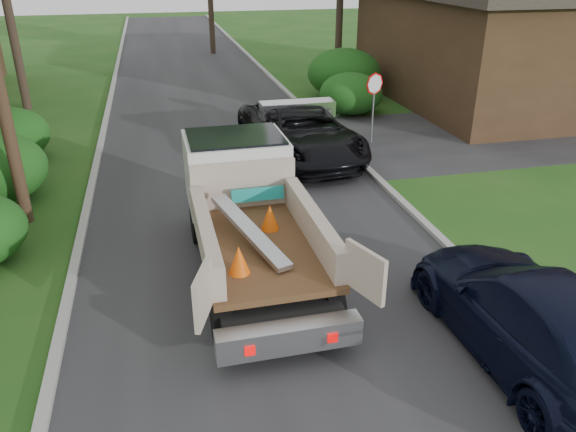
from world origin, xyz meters
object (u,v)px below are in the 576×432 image
at_px(navy_suv, 534,317).
at_px(black_pickup, 300,132).
at_px(flatbed_truck, 245,200).
at_px(stop_sign, 374,93).
at_px(house_right, 502,27).

bearing_deg(navy_suv, black_pickup, -84.24).
distance_m(flatbed_truck, navy_suv, 6.08).
xyz_separation_m(stop_sign, navy_suv, (-1.66, -11.50, -0.99)).
height_order(stop_sign, black_pickup, stop_sign).
bearing_deg(flatbed_truck, black_pickup, 64.71).
height_order(house_right, navy_suv, house_right).
bearing_deg(navy_suv, house_right, -120.15).
bearing_deg(stop_sign, house_right, 32.66).
distance_m(black_pickup, navy_suv, 10.75).
relative_size(stop_sign, house_right, 0.19).
bearing_deg(black_pickup, flatbed_truck, -120.79).
relative_size(stop_sign, navy_suv, 0.46).
bearing_deg(black_pickup, house_right, 22.68).
relative_size(house_right, flatbed_truck, 2.05).
bearing_deg(flatbed_truck, navy_suv, -49.90).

